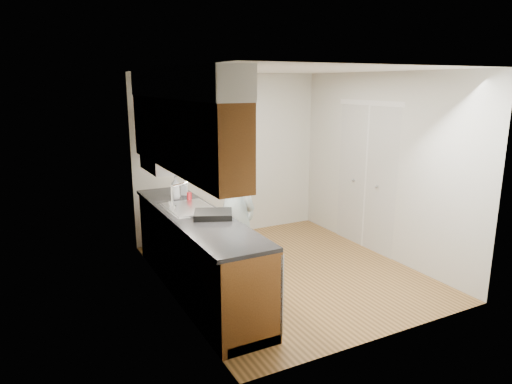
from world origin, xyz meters
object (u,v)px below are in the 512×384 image
at_px(person, 235,194).
at_px(soda_can, 189,197).
at_px(soap_bottle_a, 175,187).
at_px(dish_rack, 213,214).
at_px(soap_bottle_b, 184,188).

bearing_deg(person, soda_can, 49.20).
distance_m(person, soap_bottle_a, 0.76).
bearing_deg(soda_can, dish_rack, -90.36).
bearing_deg(person, dish_rack, 124.79).
bearing_deg(soap_bottle_b, soda_can, -98.69).
distance_m(soap_bottle_b, dish_rack, 1.12).
bearing_deg(soda_can, soap_bottle_b, 81.31).
xyz_separation_m(soap_bottle_b, soda_can, (-0.05, -0.34, -0.04)).
bearing_deg(person, soap_bottle_b, 24.17).
xyz_separation_m(soap_bottle_a, soap_bottle_b, (0.16, 0.14, -0.05)).
relative_size(soda_can, dish_rack, 0.28).
relative_size(soap_bottle_b, dish_rack, 0.47).
xyz_separation_m(person, soap_bottle_a, (-0.59, 0.47, 0.06)).
bearing_deg(soap_bottle_a, soap_bottle_b, 41.37).
distance_m(soda_can, dish_rack, 0.78).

